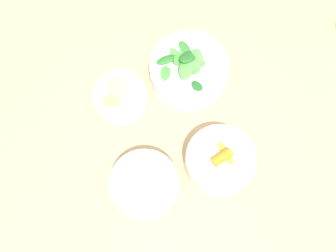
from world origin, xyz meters
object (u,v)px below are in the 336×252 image
object	(u,v)px
bowl_cookies	(120,96)
bowl_carrots	(220,161)
bowl_beans_hotdog	(145,185)
bowl_greens	(188,69)

from	to	relation	value
bowl_cookies	bowl_carrots	bearing A→B (deg)	133.45
bowl_carrots	bowl_cookies	distance (m)	0.28
bowl_beans_hotdog	bowl_cookies	xyz separation A→B (m)	(0.02, -0.22, -0.00)
bowl_greens	bowl_beans_hotdog	bearing A→B (deg)	59.08
bowl_greens	bowl_carrots	bearing A→B (deg)	94.76
bowl_greens	bowl_cookies	bearing A→B (deg)	10.26
bowl_cookies	bowl_greens	bearing A→B (deg)	-169.74
bowl_beans_hotdog	bowl_greens	bearing A→B (deg)	-120.92
bowl_beans_hotdog	bowl_cookies	bearing A→B (deg)	-84.55
bowl_carrots	bowl_cookies	bearing A→B (deg)	-46.55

